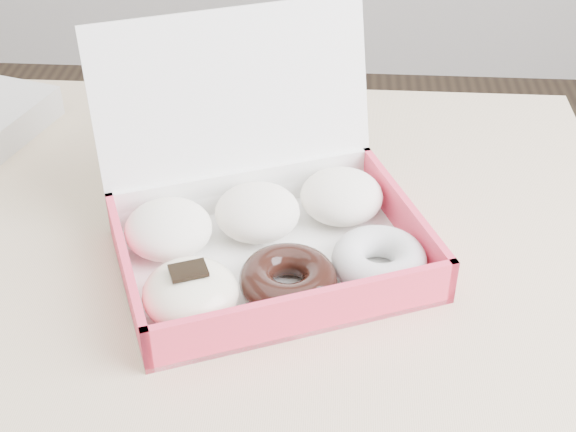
{
  "coord_description": "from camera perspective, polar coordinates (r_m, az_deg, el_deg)",
  "views": [
    {
      "loc": [
        0.26,
        -0.67,
        1.3
      ],
      "look_at": [
        0.22,
        -0.03,
        0.83
      ],
      "focal_mm": 50.0,
      "sensor_mm": 36.0,
      "label": 1
    }
  ],
  "objects": [
    {
      "name": "donut_box",
      "position": [
        0.85,
        -1.73,
        -0.88
      ],
      "size": [
        0.39,
        0.38,
        0.23
      ],
      "rotation": [
        0.0,
        0.0,
        0.38
      ],
      "color": "white",
      "rests_on": "table"
    },
    {
      "name": "table",
      "position": [
        0.95,
        -13.41,
        -6.02
      ],
      "size": [
        1.2,
        0.8,
        0.75
      ],
      "color": "tan",
      "rests_on": "ground"
    }
  ]
}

